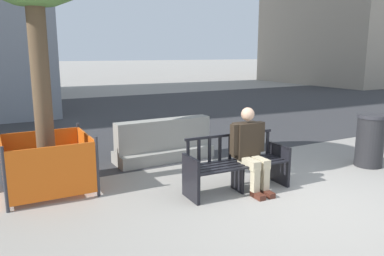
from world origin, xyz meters
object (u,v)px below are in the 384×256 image
(street_bench, at_px, (237,166))
(jersey_barrier_centre, at_px, (164,144))
(construction_fence, at_px, (47,162))
(trash_bin, at_px, (370,141))
(seated_person, at_px, (250,148))

(street_bench, height_order, jersey_barrier_centre, street_bench)
(construction_fence, relative_size, trash_bin, 1.30)
(seated_person, xyz_separation_m, construction_fence, (-2.81, 1.49, -0.23))
(construction_fence, height_order, trash_bin, trash_bin)
(street_bench, height_order, construction_fence, construction_fence)
(street_bench, relative_size, seated_person, 1.30)
(street_bench, bearing_deg, seated_person, -18.38)
(jersey_barrier_centre, relative_size, construction_fence, 1.55)
(construction_fence, bearing_deg, trash_bin, -15.63)
(street_bench, xyz_separation_m, jersey_barrier_centre, (-0.30, 2.12, -0.06))
(construction_fence, xyz_separation_m, trash_bin, (5.61, -1.57, 0.04))
(street_bench, xyz_separation_m, construction_fence, (-2.61, 1.43, 0.07))
(seated_person, distance_m, trash_bin, 2.81)
(trash_bin, bearing_deg, seated_person, 178.48)
(jersey_barrier_centre, bearing_deg, seated_person, -77.32)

